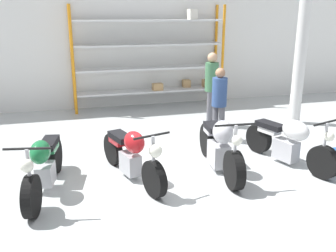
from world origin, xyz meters
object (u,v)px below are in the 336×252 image
object	(u,v)px
motorcycle_green	(44,165)
motorcycle_red	(132,154)
shelving_rack	(154,57)
motorcycle_white	(289,141)
motorcycle_silver	(220,147)
person_near_rack	(219,99)
person_browsing	(212,83)

from	to	relation	value
motorcycle_green	motorcycle_red	world-z (taller)	motorcycle_green
shelving_rack	motorcycle_white	distance (m)	5.20
motorcycle_green	motorcycle_silver	world-z (taller)	motorcycle_silver
motorcycle_silver	motorcycle_white	size ratio (longest dim) A/B	1.06
motorcycle_red	person_near_rack	xyz separation A→B (m)	(2.17, 1.48, 0.49)
motorcycle_green	motorcycle_white	world-z (taller)	motorcycle_green
motorcycle_green	motorcycle_white	bearing A→B (deg)	100.73
shelving_rack	motorcycle_silver	bearing A→B (deg)	-89.58
motorcycle_silver	motorcycle_green	bearing A→B (deg)	-84.36
shelving_rack	motorcycle_red	size ratio (longest dim) A/B	2.14
motorcycle_red	person_near_rack	distance (m)	2.67
motorcycle_red	person_browsing	size ratio (longest dim) A/B	1.14
person_near_rack	motorcycle_white	bearing A→B (deg)	89.07
shelving_rack	motorcycle_white	xyz separation A→B (m)	(1.36, -4.91, -1.01)
motorcycle_white	person_browsing	xyz separation A→B (m)	(-0.47, 2.68, 0.62)
motorcycle_red	motorcycle_white	world-z (taller)	same
motorcycle_silver	motorcycle_white	xyz separation A→B (m)	(1.33, -0.06, -0.00)
motorcycle_red	motorcycle_white	xyz separation A→B (m)	(2.89, -0.11, -0.00)
motorcycle_green	motorcycle_silver	distance (m)	2.95
shelving_rack	person_browsing	size ratio (longest dim) A/B	2.44
shelving_rack	person_near_rack	bearing A→B (deg)	-78.97
shelving_rack	motorcycle_white	bearing A→B (deg)	-74.49
motorcycle_red	motorcycle_silver	size ratio (longest dim) A/B	0.96
motorcycle_white	person_near_rack	xyz separation A→B (m)	(-0.72, 1.60, 0.49)
motorcycle_red	motorcycle_white	distance (m)	2.89
motorcycle_white	person_near_rack	size ratio (longest dim) A/B	1.25
motorcycle_red	motorcycle_silver	world-z (taller)	motorcycle_silver
shelving_rack	motorcycle_silver	size ratio (longest dim) A/B	2.07
motorcycle_green	motorcycle_red	xyz separation A→B (m)	(1.39, 0.10, -0.00)
shelving_rack	motorcycle_red	xyz separation A→B (m)	(-1.52, -4.80, -1.01)
motorcycle_white	person_near_rack	bearing A→B (deg)	-173.63
motorcycle_silver	shelving_rack	bearing A→B (deg)	-174.87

